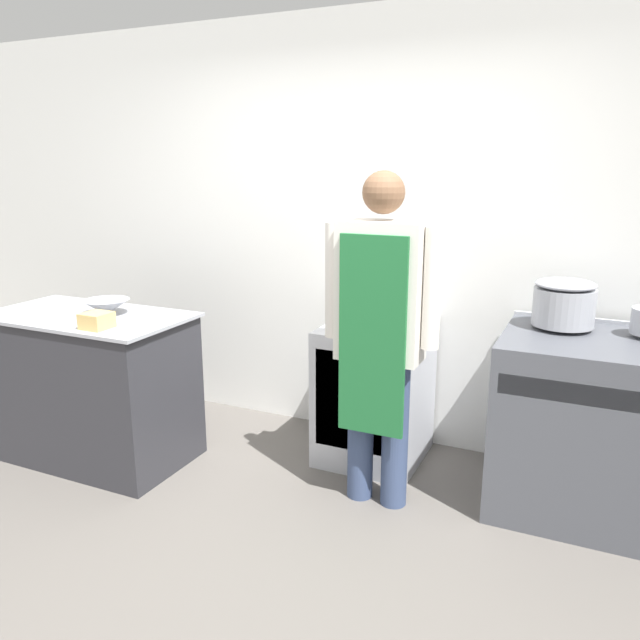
{
  "coord_description": "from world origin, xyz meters",
  "views": [
    {
      "loc": [
        1.42,
        -2.02,
        1.8
      ],
      "look_at": [
        0.06,
        0.95,
        0.97
      ],
      "focal_mm": 35.0,
      "sensor_mm": 36.0,
      "label": 1
    }
  ],
  "objects_px": {
    "person_cook": "(380,324)",
    "fridge_unit": "(374,393)",
    "stove": "(597,427)",
    "mixing_bowl": "(106,307)",
    "plastic_tub": "(97,321)",
    "stock_pot": "(564,302)"
  },
  "relations": [
    {
      "from": "person_cook",
      "to": "fridge_unit",
      "type": "bearing_deg",
      "value": 111.52
    },
    {
      "from": "stove",
      "to": "person_cook",
      "type": "relative_size",
      "value": 0.57
    },
    {
      "from": "fridge_unit",
      "to": "mixing_bowl",
      "type": "height_order",
      "value": "mixing_bowl"
    },
    {
      "from": "stove",
      "to": "plastic_tub",
      "type": "height_order",
      "value": "plastic_tub"
    },
    {
      "from": "mixing_bowl",
      "to": "person_cook",
      "type": "bearing_deg",
      "value": 5.47
    },
    {
      "from": "person_cook",
      "to": "stock_pot",
      "type": "xyz_separation_m",
      "value": [
        0.84,
        0.52,
        0.08
      ]
    },
    {
      "from": "fridge_unit",
      "to": "stock_pot",
      "type": "distance_m",
      "value": 1.22
    },
    {
      "from": "mixing_bowl",
      "to": "stock_pot",
      "type": "height_order",
      "value": "stock_pot"
    },
    {
      "from": "plastic_tub",
      "to": "stove",
      "type": "bearing_deg",
      "value": 17.85
    },
    {
      "from": "stove",
      "to": "plastic_tub",
      "type": "relative_size",
      "value": 6.92
    },
    {
      "from": "stove",
      "to": "fridge_unit",
      "type": "relative_size",
      "value": 1.18
    },
    {
      "from": "person_cook",
      "to": "mixing_bowl",
      "type": "height_order",
      "value": "person_cook"
    },
    {
      "from": "fridge_unit",
      "to": "stock_pot",
      "type": "bearing_deg",
      "value": 1.96
    },
    {
      "from": "fridge_unit",
      "to": "person_cook",
      "type": "bearing_deg",
      "value": -68.48
    },
    {
      "from": "mixing_bowl",
      "to": "stock_pot",
      "type": "relative_size",
      "value": 0.87
    },
    {
      "from": "plastic_tub",
      "to": "stock_pot",
      "type": "height_order",
      "value": "stock_pot"
    },
    {
      "from": "fridge_unit",
      "to": "person_cook",
      "type": "relative_size",
      "value": 0.48
    },
    {
      "from": "stock_pot",
      "to": "plastic_tub",
      "type": "bearing_deg",
      "value": -157.62
    },
    {
      "from": "plastic_tub",
      "to": "stock_pot",
      "type": "distance_m",
      "value": 2.51
    },
    {
      "from": "fridge_unit",
      "to": "person_cook",
      "type": "xyz_separation_m",
      "value": [
        0.19,
        -0.49,
        0.58
      ]
    },
    {
      "from": "stove",
      "to": "fridge_unit",
      "type": "bearing_deg",
      "value": 175.42
    },
    {
      "from": "stock_pot",
      "to": "mixing_bowl",
      "type": "bearing_deg",
      "value": -164.72
    }
  ]
}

